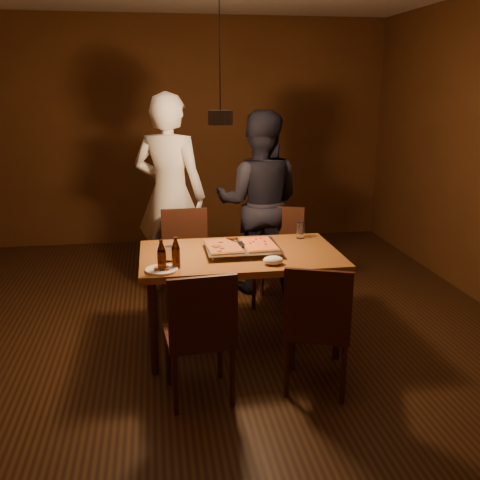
{
  "coord_description": "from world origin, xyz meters",
  "views": [
    {
      "loc": [
        -0.48,
        -3.88,
        1.96
      ],
      "look_at": [
        0.13,
        -0.06,
        0.85
      ],
      "focal_mm": 40.0,
      "sensor_mm": 36.0,
      "label": 1
    }
  ],
  "objects": [
    {
      "name": "room_shell",
      "position": [
        0.0,
        0.0,
        1.4
      ],
      "size": [
        6.0,
        6.0,
        6.0
      ],
      "color": "#38210F",
      "rests_on": "ground"
    },
    {
      "name": "dining_table",
      "position": [
        0.13,
        -0.06,
        0.68
      ],
      "size": [
        1.5,
        0.9,
        0.75
      ],
      "color": "#9C5C27",
      "rests_on": "floor"
    },
    {
      "name": "chair_far_left",
      "position": [
        -0.23,
        0.77,
        0.54
      ],
      "size": [
        0.42,
        0.42,
        0.49
      ],
      "rotation": [
        0.0,
        0.0,
        3.15
      ],
      "color": "#38190F",
      "rests_on": "floor"
    },
    {
      "name": "chair_far_right",
      "position": [
        0.63,
        0.73,
        0.54
      ],
      "size": [
        0.55,
        0.55,
        0.49
      ],
      "rotation": [
        0.0,
        0.0,
        2.73
      ],
      "color": "#38190F",
      "rests_on": "floor"
    },
    {
      "name": "chair_near_left",
      "position": [
        -0.24,
        -0.84,
        0.54
      ],
      "size": [
        0.46,
        0.46,
        0.49
      ],
      "rotation": [
        0.0,
        0.0,
        0.09
      ],
      "color": "#38190F",
      "rests_on": "floor"
    },
    {
      "name": "chair_near_right",
      "position": [
        0.51,
        -0.84,
        0.54
      ],
      "size": [
        0.54,
        0.54,
        0.49
      ],
      "rotation": [
        0.0,
        0.0,
        -0.36
      ],
      "color": "#38190F",
      "rests_on": "floor"
    },
    {
      "name": "pizza_tray",
      "position": [
        0.15,
        -0.05,
        0.77
      ],
      "size": [
        0.59,
        0.5,
        0.05
      ],
      "primitive_type": "cube",
      "rotation": [
        0.0,
        0.0,
        -0.09
      ],
      "color": "silver",
      "rests_on": "dining_table"
    },
    {
      "name": "pizza_meat",
      "position": [
        0.01,
        -0.06,
        0.81
      ],
      "size": [
        0.27,
        0.4,
        0.02
      ],
      "primitive_type": "cube",
      "rotation": [
        0.0,
        0.0,
        0.06
      ],
      "color": "maroon",
      "rests_on": "pizza_tray"
    },
    {
      "name": "pizza_cheese",
      "position": [
        0.28,
        -0.05,
        0.81
      ],
      "size": [
        0.25,
        0.39,
        0.02
      ],
      "primitive_type": "cube",
      "rotation": [
        0.0,
        0.0,
        0.04
      ],
      "color": "gold",
      "rests_on": "pizza_tray"
    },
    {
      "name": "spatula",
      "position": [
        0.15,
        -0.03,
        0.81
      ],
      "size": [
        0.2,
        0.25,
        0.04
      ],
      "primitive_type": null,
      "rotation": [
        0.0,
        0.0,
        0.53
      ],
      "color": "silver",
      "rests_on": "pizza_tray"
    },
    {
      "name": "beer_bottle_a",
      "position": [
        -0.46,
        -0.4,
        0.86
      ],
      "size": [
        0.06,
        0.06,
        0.23
      ],
      "color": "black",
      "rests_on": "dining_table"
    },
    {
      "name": "beer_bottle_b",
      "position": [
        -0.36,
        -0.34,
        0.86
      ],
      "size": [
        0.06,
        0.06,
        0.22
      ],
      "color": "black",
      "rests_on": "dining_table"
    },
    {
      "name": "water_glass_left",
      "position": [
        -0.4,
        -0.18,
        0.8
      ],
      "size": [
        0.07,
        0.07,
        0.11
      ],
      "primitive_type": "cylinder",
      "color": "silver",
      "rests_on": "dining_table"
    },
    {
      "name": "water_glass_right",
      "position": [
        0.69,
        0.26,
        0.82
      ],
      "size": [
        0.06,
        0.06,
        0.13
      ],
      "primitive_type": "cylinder",
      "color": "silver",
      "rests_on": "dining_table"
    },
    {
      "name": "plate_slice",
      "position": [
        -0.46,
        -0.39,
        0.76
      ],
      "size": [
        0.22,
        0.22,
        0.03
      ],
      "color": "white",
      "rests_on": "dining_table"
    },
    {
      "name": "napkin",
      "position": [
        0.32,
        -0.37,
        0.78
      ],
      "size": [
        0.15,
        0.11,
        0.06
      ],
      "primitive_type": "ellipsoid",
      "color": "white",
      "rests_on": "dining_table"
    },
    {
      "name": "diner_white",
      "position": [
        -0.34,
        1.18,
        0.96
      ],
      "size": [
        0.83,
        0.71,
        1.92
      ],
      "primitive_type": "imported",
      "rotation": [
        0.0,
        0.0,
        2.71
      ],
      "color": "white",
      "rests_on": "floor"
    },
    {
      "name": "diner_dark",
      "position": [
        0.5,
        1.09,
        0.88
      ],
      "size": [
        1.0,
        0.87,
        1.76
      ],
      "primitive_type": "imported",
      "rotation": [
        0.0,
        0.0,
        2.88
      ],
      "color": "black",
      "rests_on": "floor"
    },
    {
      "name": "pendant_lamp",
      "position": [
        0.0,
        0.0,
        1.76
      ],
      "size": [
        0.18,
        0.18,
        1.1
      ],
      "color": "black",
      "rests_on": "ceiling"
    }
  ]
}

